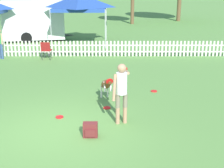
# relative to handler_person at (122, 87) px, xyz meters

# --- Properties ---
(ground_plane) EXTENTS (240.00, 240.00, 0.00)m
(ground_plane) POSITION_rel_handler_person_xyz_m (-1.72, -0.48, -1.01)
(ground_plane) COLOR #5B8C42
(handler_person) EXTENTS (0.46, 1.04, 1.62)m
(handler_person) POSITION_rel_handler_person_xyz_m (0.00, 0.00, 0.00)
(handler_person) COLOR tan
(handler_person) RESTS_ON ground_plane
(leaping_dog) EXTENTS (0.46, 1.11, 0.87)m
(leaping_dog) POSITION_rel_handler_person_xyz_m (-0.42, 1.66, -0.47)
(leaping_dog) COLOR brown
(leaping_dog) RESTS_ON ground_plane
(frisbee_near_handler) EXTENTS (0.22, 0.22, 0.02)m
(frisbee_near_handler) POSITION_rel_handler_person_xyz_m (-1.71, 0.34, -1.00)
(frisbee_near_handler) COLOR red
(frisbee_near_handler) RESTS_ON ground_plane
(frisbee_near_dog) EXTENTS (0.22, 0.22, 0.02)m
(frisbee_near_dog) POSITION_rel_handler_person_xyz_m (1.21, 2.56, -1.00)
(frisbee_near_dog) COLOR red
(frisbee_near_dog) RESTS_ON ground_plane
(frisbee_midfield) EXTENTS (0.22, 0.22, 0.02)m
(frisbee_midfield) POSITION_rel_handler_person_xyz_m (-0.40, 1.02, -1.00)
(frisbee_midfield) COLOR red
(frisbee_midfield) RESTS_ON ground_plane
(backpack_on_grass) EXTENTS (0.35, 0.23, 0.36)m
(backpack_on_grass) POSITION_rel_handler_person_xyz_m (-0.77, -0.81, -0.83)
(backpack_on_grass) COLOR maroon
(backpack_on_grass) RESTS_ON ground_plane
(picket_fence) EXTENTS (21.90, 0.04, 0.79)m
(picket_fence) POSITION_rel_handler_person_xyz_m (-1.72, 8.16, -0.61)
(picket_fence) COLOR beige
(picket_fence) RESTS_ON ground_plane
(folding_chair_center) EXTENTS (0.48, 0.50, 0.89)m
(folding_chair_center) POSITION_rel_handler_person_xyz_m (-3.46, 7.38, -0.48)
(folding_chair_center) COLOR #333338
(folding_chair_center) RESTS_ON ground_plane
(canopy_tent_secondary) EXTENTS (3.14, 3.14, 3.01)m
(canopy_tent_secondary) POSITION_rel_handler_person_xyz_m (-2.18, 11.78, 1.51)
(canopy_tent_secondary) COLOR silver
(canopy_tent_secondary) RESTS_ON ground_plane
(equipment_trailer) EXTENTS (4.79, 2.92, 2.60)m
(equipment_trailer) POSITION_rel_handler_person_xyz_m (-5.38, 13.13, 0.35)
(equipment_trailer) COLOR white
(equipment_trailer) RESTS_ON ground_plane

